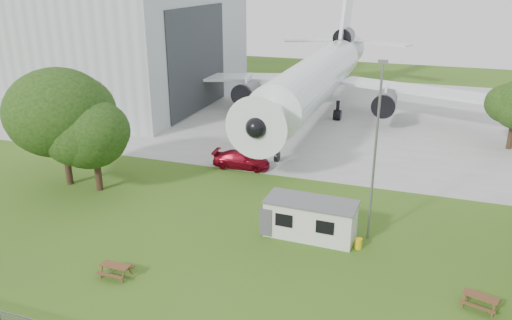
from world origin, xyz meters
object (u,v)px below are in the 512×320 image
(hangar, at_px, (73,30))
(picnic_west, at_px, (116,276))
(airliner, at_px, (318,75))
(picnic_east, at_px, (479,307))
(site_cabin, at_px, (311,219))

(hangar, relative_size, picnic_west, 23.89)
(hangar, xyz_separation_m, picnic_west, (32.54, -39.37, -9.41))
(airliner, xyz_separation_m, picnic_east, (16.88, -35.39, -5.27))
(picnic_west, distance_m, picnic_east, 20.67)
(picnic_west, bearing_deg, airliner, 86.02)
(site_cabin, xyz_separation_m, picnic_east, (10.48, -4.76, -1.31))
(picnic_west, bearing_deg, hangar, 130.60)
(hangar, height_order, site_cabin, hangar)
(airliner, xyz_separation_m, site_cabin, (6.40, -30.62, -3.96))
(hangar, distance_m, airliner, 36.21)
(site_cabin, height_order, picnic_east, site_cabin)
(hangar, bearing_deg, picnic_west, -50.42)
(hangar, height_order, picnic_east, hangar)
(picnic_west, height_order, picnic_east, same)
(airliner, height_order, site_cabin, airliner)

